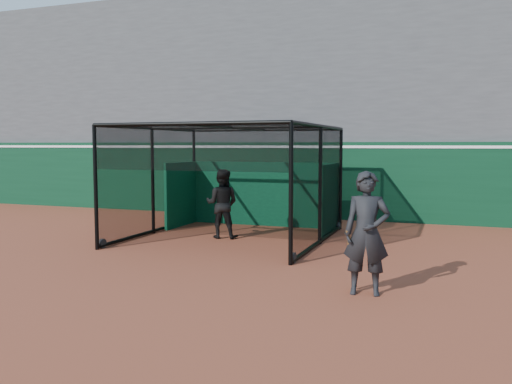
% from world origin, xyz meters
% --- Properties ---
extents(ground, '(120.00, 120.00, 0.00)m').
position_xyz_m(ground, '(0.00, 0.00, 0.00)').
color(ground, brown).
rests_on(ground, ground).
extents(outfield_wall, '(50.00, 0.50, 2.50)m').
position_xyz_m(outfield_wall, '(0.00, 8.50, 1.29)').
color(outfield_wall, '#09321B').
rests_on(outfield_wall, ground).
extents(grandstand, '(50.00, 7.85, 8.95)m').
position_xyz_m(grandstand, '(0.00, 12.27, 4.48)').
color(grandstand, '#4C4C4F').
rests_on(grandstand, ground).
extents(batting_cage, '(4.74, 5.08, 2.86)m').
position_xyz_m(batting_cage, '(-0.26, 3.92, 1.43)').
color(batting_cage, black).
rests_on(batting_cage, ground).
extents(batter, '(0.96, 0.79, 1.79)m').
position_xyz_m(batter, '(-0.51, 3.86, 0.89)').
color(batter, black).
rests_on(batter, ground).
extents(on_deck_player, '(0.79, 0.57, 2.00)m').
position_xyz_m(on_deck_player, '(3.82, -0.22, 1.00)').
color(on_deck_player, black).
rests_on(on_deck_player, ground).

